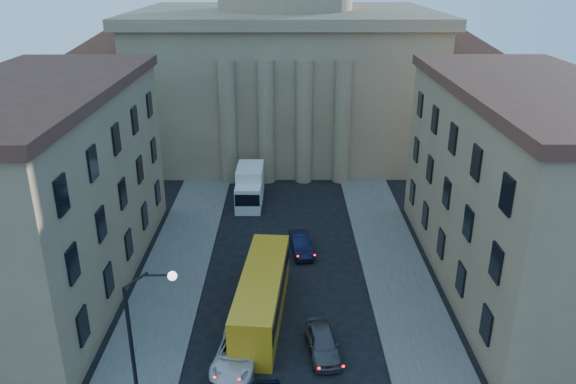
# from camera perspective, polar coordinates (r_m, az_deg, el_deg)

# --- Properties ---
(sidewalk_left) EXTENTS (5.00, 60.00, 0.15)m
(sidewalk_left) POSITION_cam_1_polar(r_m,az_deg,el_deg) (40.15, -12.77, -11.54)
(sidewalk_left) COLOR #53504C
(sidewalk_left) RESTS_ON ground
(sidewalk_right) EXTENTS (5.00, 60.00, 0.15)m
(sidewalk_right) POSITION_cam_1_polar(r_m,az_deg,el_deg) (40.13, 12.19, -11.50)
(sidewalk_right) COLOR #53504C
(sidewalk_right) RESTS_ON ground
(church) EXTENTS (68.02, 28.76, 36.60)m
(church) POSITION_cam_1_polar(r_m,az_deg,el_deg) (70.76, -0.30, 13.91)
(church) COLOR #856A52
(church) RESTS_ON ground
(building_left) EXTENTS (11.60, 26.60, 14.70)m
(building_left) POSITION_cam_1_polar(r_m,az_deg,el_deg) (42.88, -23.67, 0.36)
(building_left) COLOR tan
(building_left) RESTS_ON ground
(building_right) EXTENTS (11.60, 26.60, 14.70)m
(building_right) POSITION_cam_1_polar(r_m,az_deg,el_deg) (42.84, 23.07, 0.44)
(building_right) COLOR tan
(building_right) RESTS_ON ground
(street_lamp) EXTENTS (2.62, 0.44, 8.83)m
(street_lamp) POSITION_cam_1_polar(r_m,az_deg,el_deg) (28.92, -14.70, -13.92)
(street_lamp) COLOR black
(street_lamp) RESTS_ON ground
(car_left_mid) EXTENTS (3.16, 5.63, 1.49)m
(car_left_mid) POSITION_cam_1_polar(r_m,az_deg,el_deg) (34.49, -5.18, -15.94)
(car_left_mid) COLOR silver
(car_left_mid) RESTS_ON ground
(car_right_far) EXTENTS (2.29, 4.61, 1.51)m
(car_right_far) POSITION_cam_1_polar(r_m,az_deg,el_deg) (35.15, 3.54, -15.03)
(car_right_far) COLOR #47464B
(car_right_far) RESTS_ON ground
(car_right_distant) EXTENTS (2.11, 4.58, 1.45)m
(car_right_distant) POSITION_cam_1_polar(r_m,az_deg,el_deg) (46.11, 1.34, -5.31)
(car_right_distant) COLOR black
(car_right_distant) RESTS_ON ground
(city_bus) EXTENTS (3.64, 11.68, 3.24)m
(city_bus) POSITION_cam_1_polar(r_m,az_deg,el_deg) (37.77, -2.65, -10.27)
(city_bus) COLOR orange
(city_bus) RESTS_ON ground
(box_truck) EXTENTS (2.59, 6.37, 3.48)m
(box_truck) POSITION_cam_1_polar(r_m,az_deg,el_deg) (55.29, -3.92, 0.50)
(box_truck) COLOR white
(box_truck) RESTS_ON ground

